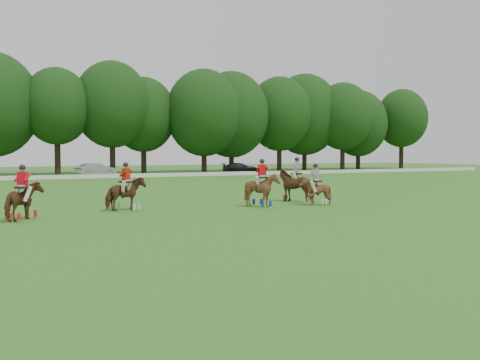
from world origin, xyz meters
name	(u,v)px	position (x,y,z in m)	size (l,w,h in m)	color
ground	(231,221)	(0.00, 0.00, 0.00)	(180.00, 180.00, 0.00)	#2F7120
tree_line	(59,107)	(0.26, 48.05, 8.23)	(117.98, 14.32, 14.75)	black
boundary_rail	(72,177)	(0.00, 38.00, 0.22)	(120.00, 0.10, 0.44)	white
car_mid	(96,170)	(3.35, 42.50, 0.76)	(1.61, 4.62, 1.52)	#A5A5AA
car_right	(240,168)	(21.81, 42.50, 0.69)	(1.94, 4.78, 1.39)	black
polo_red_a	(23,200)	(-7.43, 4.00, 0.81)	(1.79, 1.96, 2.27)	#522415
polo_red_b	(126,193)	(-2.77, 5.65, 0.82)	(2.07, 2.04, 2.29)	#522415
polo_red_c	(262,190)	(3.78, 4.23, 0.89)	(1.61, 1.75, 2.97)	#522415
polo_stripe_a	(297,185)	(7.01, 6.03, 0.92)	(2.16, 2.23, 2.48)	#522415
polo_stripe_b	(315,191)	(6.74, 3.83, 0.77)	(1.62, 1.69, 2.17)	#522415
polo_ball	(271,208)	(3.75, 3.29, 0.04)	(0.09, 0.09, 0.09)	white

